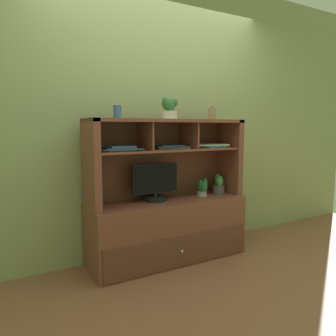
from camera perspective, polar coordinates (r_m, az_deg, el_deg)
name	(u,v)px	position (r m, az deg, el deg)	size (l,w,h in m)	color
floor_plane	(168,259)	(3.30, 0.00, -15.74)	(6.00, 6.00, 0.02)	brown
back_wall	(155,114)	(3.28, -2.37, 9.37)	(6.00, 0.02, 2.80)	#8A9A63
media_console	(168,217)	(3.16, -0.05, -8.54)	(1.53, 0.51, 1.35)	brown
tv_monitor	(155,184)	(3.04, -2.27, -2.89)	(0.46, 0.20, 0.35)	black
potted_orchid	(202,188)	(3.28, 6.04, -3.43)	(0.11, 0.11, 0.18)	gray
potted_fern	(218,185)	(3.43, 8.84, -2.98)	(0.15, 0.15, 0.20)	#4A4949
magazine_stack_left	(171,147)	(3.06, 0.54, 3.71)	(0.36, 0.19, 0.03)	gray
magazine_stack_centre	(210,146)	(3.31, 7.33, 3.91)	(0.38, 0.29, 0.03)	#335879
magazine_stack_right	(119,148)	(2.81, -8.54, 3.42)	(0.37, 0.26, 0.04)	beige
diffuser_bottle	(212,113)	(3.31, 7.73, 9.47)	(0.07, 0.07, 0.30)	#8F7152
potted_succulent	(169,110)	(3.02, 0.26, 10.21)	(0.15, 0.15, 0.21)	beige
ceramic_vase	(117,112)	(2.82, -8.89, 9.72)	(0.07, 0.07, 0.11)	#3B5D92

